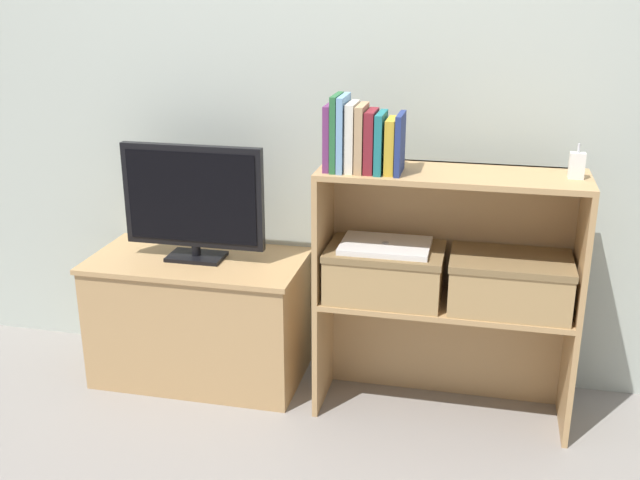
{
  "coord_description": "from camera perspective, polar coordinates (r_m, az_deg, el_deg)",
  "views": [
    {
      "loc": [
        0.57,
        -2.38,
        1.56
      ],
      "look_at": [
        0.0,
        0.16,
        0.65
      ],
      "focal_mm": 42.0,
      "sensor_mm": 36.0,
      "label": 1
    }
  ],
  "objects": [
    {
      "name": "ground_plane",
      "position": [
        2.9,
        -0.69,
        -13.3
      ],
      "size": [
        16.0,
        16.0,
        0.0
      ],
      "primitive_type": "plane",
      "color": "gray"
    },
    {
      "name": "wall_back",
      "position": [
        2.93,
        1.38,
        12.14
      ],
      "size": [
        10.0,
        0.05,
        2.4
      ],
      "color": "#B2BCB2",
      "rests_on": "ground_plane"
    },
    {
      "name": "tv_stand",
      "position": [
        3.1,
        -9.12,
        -5.85
      ],
      "size": [
        0.85,
        0.45,
        0.52
      ],
      "color": "tan",
      "rests_on": "ground_plane"
    },
    {
      "name": "tv",
      "position": [
        2.93,
        -9.65,
        3.03
      ],
      "size": [
        0.56,
        0.14,
        0.46
      ],
      "color": "black",
      "rests_on": "tv_stand"
    },
    {
      "name": "bookshelf_lower_tier",
      "position": [
        2.89,
        9.39,
        -7.09
      ],
      "size": [
        0.93,
        0.31,
        0.46
      ],
      "color": "tan",
      "rests_on": "ground_plane"
    },
    {
      "name": "bookshelf_upper_tier",
      "position": [
        2.72,
        9.92,
        1.82
      ],
      "size": [
        0.93,
        0.31,
        0.48
      ],
      "color": "tan",
      "rests_on": "bookshelf_lower_tier"
    },
    {
      "name": "book_plum",
      "position": [
        2.59,
        0.72,
        7.84
      ],
      "size": [
        0.02,
        0.13,
        0.23
      ],
      "color": "#6B2D66",
      "rests_on": "bookshelf_upper_tier"
    },
    {
      "name": "book_forest",
      "position": [
        2.58,
        1.26,
        8.19
      ],
      "size": [
        0.02,
        0.15,
        0.26
      ],
      "color": "#286638",
      "rests_on": "bookshelf_upper_tier"
    },
    {
      "name": "book_skyblue",
      "position": [
        2.58,
        1.79,
        8.14
      ],
      "size": [
        0.02,
        0.16,
        0.26
      ],
      "color": "#709ECC",
      "rests_on": "bookshelf_upper_tier"
    },
    {
      "name": "book_ivory",
      "position": [
        2.57,
        2.44,
        7.86
      ],
      "size": [
        0.03,
        0.13,
        0.23
      ],
      "color": "silver",
      "rests_on": "bookshelf_upper_tier"
    },
    {
      "name": "book_tan",
      "position": [
        2.57,
        3.18,
        7.75
      ],
      "size": [
        0.03,
        0.15,
        0.23
      ],
      "color": "tan",
      "rests_on": "bookshelf_upper_tier"
    },
    {
      "name": "book_maroon",
      "position": [
        2.57,
        3.91,
        7.52
      ],
      "size": [
        0.03,
        0.14,
        0.21
      ],
      "color": "maroon",
      "rests_on": "bookshelf_upper_tier"
    },
    {
      "name": "book_teal",
      "position": [
        2.56,
        4.65,
        7.41
      ],
      "size": [
        0.03,
        0.15,
        0.2
      ],
      "color": "#1E7075",
      "rests_on": "bookshelf_upper_tier"
    },
    {
      "name": "book_mustard",
      "position": [
        2.56,
        5.45,
        7.16
      ],
      "size": [
        0.03,
        0.13,
        0.19
      ],
      "color": "gold",
      "rests_on": "bookshelf_upper_tier"
    },
    {
      "name": "book_navy",
      "position": [
        2.55,
        6.12,
        7.32
      ],
      "size": [
        0.02,
        0.15,
        0.2
      ],
      "color": "navy",
      "rests_on": "bookshelf_upper_tier"
    },
    {
      "name": "baby_monitor",
      "position": [
        2.62,
        18.98,
        5.39
      ],
      "size": [
        0.05,
        0.04,
        0.12
      ],
      "color": "white",
      "rests_on": "bookshelf_upper_tier"
    },
    {
      "name": "storage_basket_left",
      "position": [
        2.73,
        4.96,
        -2.3
      ],
      "size": [
        0.42,
        0.28,
        0.19
      ],
      "color": "tan",
      "rests_on": "bookshelf_lower_tier"
    },
    {
      "name": "storage_basket_right",
      "position": [
        2.71,
        14.26,
        -3.0
      ],
      "size": [
        0.42,
        0.28,
        0.19
      ],
      "color": "tan",
      "rests_on": "bookshelf_lower_tier"
    },
    {
      "name": "laptop",
      "position": [
        2.7,
        5.01,
        -0.43
      ],
      "size": [
        0.32,
        0.23,
        0.02
      ],
      "color": "white",
      "rests_on": "storage_basket_left"
    }
  ]
}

